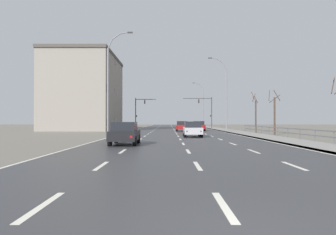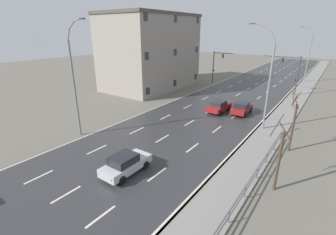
{
  "view_description": "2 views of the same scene",
  "coord_description": "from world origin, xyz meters",
  "px_view_note": "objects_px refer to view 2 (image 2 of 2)",
  "views": [
    {
      "loc": [
        -1.08,
        -4.11,
        1.67
      ],
      "look_at": [
        -0.85,
        63.44,
        2.31
      ],
      "focal_mm": 33.84,
      "sensor_mm": 36.0,
      "label": 1
    },
    {
      "loc": [
        13.26,
        16.7,
        10.37
      ],
      "look_at": [
        0.0,
        35.37,
        2.0
      ],
      "focal_mm": 25.66,
      "sensor_mm": 36.0,
      "label": 2
    }
  ],
  "objects_px": {
    "street_lamp_midground": "(268,81)",
    "car_far_right": "(219,106)",
    "street_lamp_left_bank": "(75,83)",
    "car_distant": "(126,164)",
    "street_lamp_distant": "(308,56)",
    "traffic_signal_left": "(217,63)",
    "car_near_left": "(242,108)",
    "brick_building": "(151,52)",
    "traffic_signal_right": "(291,69)"
  },
  "relations": [
    {
      "from": "street_lamp_distant",
      "to": "car_distant",
      "type": "height_order",
      "value": "street_lamp_distant"
    },
    {
      "from": "car_near_left",
      "to": "street_lamp_distant",
      "type": "bearing_deg",
      "value": 81.05
    },
    {
      "from": "car_near_left",
      "to": "brick_building",
      "type": "distance_m",
      "value": 21.29
    },
    {
      "from": "car_near_left",
      "to": "street_lamp_left_bank",
      "type": "bearing_deg",
      "value": -125.86
    },
    {
      "from": "car_far_right",
      "to": "brick_building",
      "type": "distance_m",
      "value": 19.17
    },
    {
      "from": "street_lamp_midground",
      "to": "car_far_right",
      "type": "distance_m",
      "value": 8.25
    },
    {
      "from": "car_near_left",
      "to": "car_far_right",
      "type": "bearing_deg",
      "value": -158.77
    },
    {
      "from": "street_lamp_midground",
      "to": "car_near_left",
      "type": "bearing_deg",
      "value": 132.86
    },
    {
      "from": "car_distant",
      "to": "car_near_left",
      "type": "bearing_deg",
      "value": 83.12
    },
    {
      "from": "street_lamp_distant",
      "to": "car_distant",
      "type": "distance_m",
      "value": 47.18
    },
    {
      "from": "traffic_signal_left",
      "to": "car_distant",
      "type": "distance_m",
      "value": 35.84
    },
    {
      "from": "street_lamp_left_bank",
      "to": "car_near_left",
      "type": "bearing_deg",
      "value": 55.68
    },
    {
      "from": "traffic_signal_right",
      "to": "car_distant",
      "type": "relative_size",
      "value": 1.57
    },
    {
      "from": "street_lamp_distant",
      "to": "car_far_right",
      "type": "xyz_separation_m",
      "value": [
        -6.31,
        -28.82,
        -4.61
      ]
    },
    {
      "from": "street_lamp_midground",
      "to": "car_distant",
      "type": "height_order",
      "value": "street_lamp_midground"
    },
    {
      "from": "car_distant",
      "to": "car_far_right",
      "type": "bearing_deg",
      "value": 91.36
    },
    {
      "from": "street_lamp_left_bank",
      "to": "street_lamp_distant",
      "type": "bearing_deg",
      "value": 71.41
    },
    {
      "from": "street_lamp_left_bank",
      "to": "traffic_signal_left",
      "type": "distance_m",
      "value": 32.27
    },
    {
      "from": "street_lamp_distant",
      "to": "traffic_signal_left",
      "type": "xyz_separation_m",
      "value": [
        -14.61,
        -11.93,
        -1.3
      ]
    },
    {
      "from": "brick_building",
      "to": "street_lamp_distant",
      "type": "bearing_deg",
      "value": 43.51
    },
    {
      "from": "traffic_signal_right",
      "to": "car_distant",
      "type": "distance_m",
      "value": 33.74
    },
    {
      "from": "brick_building",
      "to": "street_lamp_midground",
      "type": "bearing_deg",
      "value": -22.02
    },
    {
      "from": "traffic_signal_left",
      "to": "car_distant",
      "type": "bearing_deg",
      "value": -76.09
    },
    {
      "from": "traffic_signal_left",
      "to": "brick_building",
      "type": "xyz_separation_m",
      "value": [
        -8.7,
        -10.2,
        2.5
      ]
    },
    {
      "from": "brick_building",
      "to": "car_distant",
      "type": "bearing_deg",
      "value": -54.74
    },
    {
      "from": "street_lamp_left_bank",
      "to": "car_distant",
      "type": "relative_size",
      "value": 2.76
    },
    {
      "from": "street_lamp_midground",
      "to": "street_lamp_left_bank",
      "type": "height_order",
      "value": "street_lamp_left_bank"
    },
    {
      "from": "street_lamp_distant",
      "to": "street_lamp_midground",
      "type": "bearing_deg",
      "value": -90.03
    },
    {
      "from": "car_near_left",
      "to": "car_distant",
      "type": "bearing_deg",
      "value": -98.86
    },
    {
      "from": "traffic_signal_right",
      "to": "car_far_right",
      "type": "relative_size",
      "value": 1.55
    },
    {
      "from": "car_distant",
      "to": "car_near_left",
      "type": "xyz_separation_m",
      "value": [
        2.43,
        18.88,
        0.0
      ]
    },
    {
      "from": "car_near_left",
      "to": "brick_building",
      "type": "bearing_deg",
      "value": 162.71
    },
    {
      "from": "car_far_right",
      "to": "brick_building",
      "type": "bearing_deg",
      "value": 161.17
    },
    {
      "from": "traffic_signal_left",
      "to": "brick_building",
      "type": "height_order",
      "value": "brick_building"
    },
    {
      "from": "street_lamp_left_bank",
      "to": "traffic_signal_left",
      "type": "relative_size",
      "value": 1.78
    },
    {
      "from": "traffic_signal_left",
      "to": "traffic_signal_right",
      "type": "bearing_deg",
      "value": -6.2
    },
    {
      "from": "traffic_signal_right",
      "to": "car_far_right",
      "type": "distance_m",
      "value": 16.76
    },
    {
      "from": "brick_building",
      "to": "car_near_left",
      "type": "bearing_deg",
      "value": -15.75
    },
    {
      "from": "traffic_signal_right",
      "to": "car_near_left",
      "type": "bearing_deg",
      "value": -101.81
    },
    {
      "from": "street_lamp_left_bank",
      "to": "car_far_right",
      "type": "bearing_deg",
      "value": 60.89
    },
    {
      "from": "traffic_signal_left",
      "to": "street_lamp_left_bank",
      "type": "bearing_deg",
      "value": -90.43
    },
    {
      "from": "street_lamp_midground",
      "to": "car_far_right",
      "type": "height_order",
      "value": "street_lamp_midground"
    },
    {
      "from": "street_lamp_distant",
      "to": "traffic_signal_left",
      "type": "distance_m",
      "value": 18.91
    },
    {
      "from": "traffic_signal_right",
      "to": "brick_building",
      "type": "height_order",
      "value": "brick_building"
    },
    {
      "from": "car_far_right",
      "to": "car_distant",
      "type": "relative_size",
      "value": 1.02
    },
    {
      "from": "street_lamp_distant",
      "to": "brick_building",
      "type": "relative_size",
      "value": 0.62
    },
    {
      "from": "street_lamp_midground",
      "to": "traffic_signal_right",
      "type": "xyz_separation_m",
      "value": [
        -0.61,
        18.1,
        -1.09
      ]
    },
    {
      "from": "traffic_signal_right",
      "to": "car_far_right",
      "type": "height_order",
      "value": "traffic_signal_right"
    },
    {
      "from": "street_lamp_left_bank",
      "to": "car_far_right",
      "type": "relative_size",
      "value": 2.72
    },
    {
      "from": "brick_building",
      "to": "car_far_right",
      "type": "bearing_deg",
      "value": -21.5
    }
  ]
}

